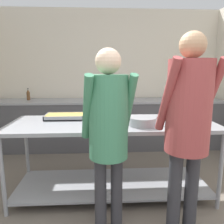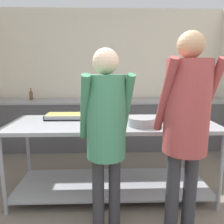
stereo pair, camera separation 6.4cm
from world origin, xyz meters
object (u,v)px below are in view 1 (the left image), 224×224
Objects in this scene: sauce_pan at (143,121)px; serving_tray_roast at (102,117)px; guest_serving_left at (108,125)px; guest_serving_right at (188,118)px; serving_tray_vegetables at (65,117)px; plate_stack at (176,123)px; water_bottle at (28,95)px.

serving_tray_roast is at bearing 140.58° from sauce_pan.
guest_serving_right is (0.65, -0.07, 0.07)m from guest_serving_left.
guest_serving_right reaches higher than sauce_pan.
serving_tray_vegetables is 0.28× the size of guest_serving_left.
plate_stack is at bearing 0.75° from sauce_pan.
serving_tray_roast is 0.57m from sauce_pan.
guest_serving_left reaches higher than serving_tray_roast.
guest_serving_right is (0.70, -0.94, 0.19)m from serving_tray_roast.
water_bottle is (-1.41, 2.39, -0.00)m from guest_serving_left.
plate_stack is 0.62m from guest_serving_right.
sauce_pan is at bearing -23.80° from serving_tray_vegetables.
water_bottle is at bearing 139.40° from plate_stack.
guest_serving_right is at bearing -65.90° from sauce_pan.
guest_serving_left is 0.66m from guest_serving_right.
guest_serving_right reaches higher than serving_tray_roast.
serving_tray_roast is 0.88m from guest_serving_left.
water_bottle reaches higher than sauce_pan.
guest_serving_right is 8.13× the size of water_bottle.
serving_tray_vegetables is at bearing 119.18° from guest_serving_left.
serving_tray_vegetables is 1.94× the size of plate_stack.
plate_stack is 1.11× the size of water_bottle.
guest_serving_right is (0.26, -0.58, 0.16)m from sauce_pan.
serving_tray_vegetables is 2.16× the size of water_bottle.
sauce_pan is at bearing -39.42° from serving_tray_roast.
sauce_pan is at bearing -179.25° from plate_stack.
serving_tray_roast is 0.84× the size of sauce_pan.
sauce_pan is at bearing 52.44° from guest_serving_left.
sauce_pan is 0.65m from guest_serving_right.
serving_tray_vegetables is at bearing 156.20° from sauce_pan.
plate_stack is at bearing -40.60° from water_bottle.
plate_stack is at bearing -23.65° from serving_tray_roast.
water_bottle is (-0.91, 1.48, 0.11)m from serving_tray_vegetables.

